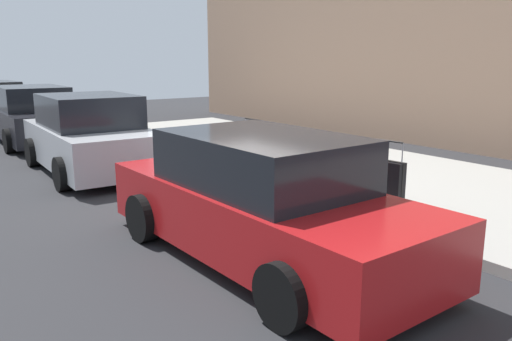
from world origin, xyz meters
name	(u,v)px	position (x,y,z in m)	size (l,w,h in m)	color
ground_plane	(236,185)	(0.00, 0.00, 0.00)	(40.00, 40.00, 0.00)	#28282B
sidewalk_curb	(330,166)	(0.00, -2.50, 0.07)	(18.00, 5.00, 0.14)	#9E9B93
suitcase_black_0	(388,187)	(-3.15, -0.60, 0.53)	(0.49, 0.23, 1.09)	black
suitcase_olive_1	(364,184)	(-2.61, -0.69, 0.45)	(0.39, 0.22, 0.93)	#59601E
suitcase_maroon_2	(340,178)	(-2.10, -0.65, 0.44)	(0.42, 0.27, 0.85)	maroon
suitcase_silver_3	(314,171)	(-1.55, -0.59, 0.48)	(0.49, 0.26, 1.01)	#9EA0A8
suitcase_red_4	(296,164)	(-0.95, -0.70, 0.49)	(0.50, 0.27, 0.93)	red
suitcase_teal_5	(274,159)	(-0.36, -0.65, 0.50)	(0.50, 0.24, 0.78)	#0F606B
suitcase_navy_6	(252,154)	(0.24, -0.56, 0.52)	(0.51, 0.27, 1.09)	navy
fire_hydrant	(235,149)	(0.97, -0.64, 0.51)	(0.39, 0.21, 0.71)	#D89E0C
bollard_post	(217,146)	(1.43, -0.49, 0.51)	(0.12, 0.12, 0.75)	brown
parked_car_red_0	(261,201)	(-3.22, 1.81, 0.72)	(4.67, 2.03, 1.53)	#AD1619
parked_car_silver_1	(90,136)	(2.81, 1.81, 0.77)	(4.33, 2.22, 1.64)	#B2B5BA
parked_car_charcoal_2	(33,116)	(7.69, 1.81, 0.75)	(4.79, 2.14, 1.61)	black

